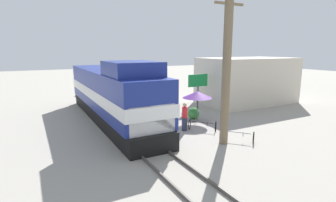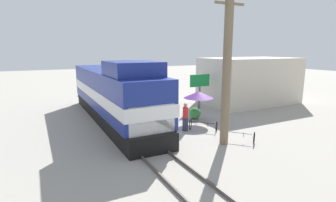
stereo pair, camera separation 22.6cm
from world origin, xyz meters
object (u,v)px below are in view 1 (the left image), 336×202
(person_bystander, at_px, (185,116))
(utility_pole, at_px, (227,67))
(bicycle_spare, at_px, (237,135))
(locomotive, at_px, (112,95))
(vendor_umbrella, at_px, (197,95))
(bicycle, at_px, (202,125))
(billboard_sign, at_px, (198,83))

(person_bystander, bearing_deg, utility_pole, -76.41)
(utility_pole, height_order, bicycle_spare, utility_pole)
(locomotive, relative_size, bicycle_spare, 8.46)
(locomotive, xyz_separation_m, vendor_umbrella, (5.32, -2.87, 0.01))
(utility_pole, height_order, bicycle, utility_pole)
(person_bystander, bearing_deg, locomotive, 127.84)
(person_bystander, xyz_separation_m, bicycle, (1.04, -0.50, -0.65))
(locomotive, distance_m, bicycle_spare, 9.08)
(utility_pole, relative_size, vendor_umbrella, 3.79)
(locomotive, relative_size, bicycle, 8.80)
(billboard_sign, relative_size, person_bystander, 1.65)
(vendor_umbrella, distance_m, billboard_sign, 4.22)
(bicycle_spare, bearing_deg, person_bystander, 78.30)
(utility_pole, bearing_deg, person_bystander, 103.59)
(utility_pole, distance_m, person_bystander, 4.45)
(utility_pole, distance_m, billboard_sign, 8.91)
(vendor_umbrella, xyz_separation_m, bicycle_spare, (-0.29, -4.52, -1.64))
(bicycle, distance_m, bicycle_spare, 2.62)
(utility_pole, bearing_deg, vendor_umbrella, 74.44)
(locomotive, xyz_separation_m, bicycle_spare, (5.03, -7.39, -1.62))
(utility_pole, distance_m, bicycle_spare, 4.02)
(locomotive, bearing_deg, vendor_umbrella, -28.34)
(vendor_umbrella, xyz_separation_m, billboard_sign, (2.41, 3.45, 0.30))
(utility_pole, xyz_separation_m, billboard_sign, (3.64, 7.88, -1.97))
(billboard_sign, bearing_deg, locomotive, -175.70)
(bicycle_spare, bearing_deg, bicycle, 63.33)
(utility_pole, xyz_separation_m, vendor_umbrella, (1.23, 4.43, -2.27))
(locomotive, height_order, billboard_sign, locomotive)
(locomotive, xyz_separation_m, utility_pole, (4.09, -7.30, 2.29))
(utility_pole, height_order, billboard_sign, utility_pole)
(utility_pole, bearing_deg, locomotive, 119.24)
(bicycle, relative_size, bicycle_spare, 0.96)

